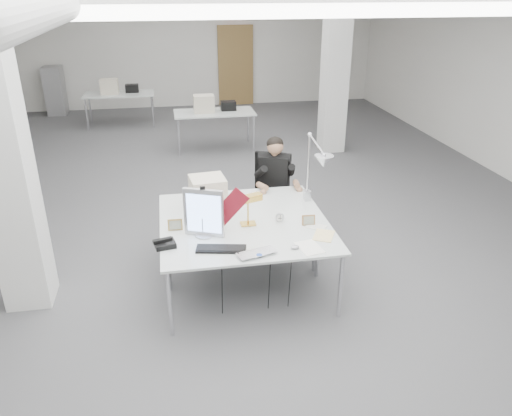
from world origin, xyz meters
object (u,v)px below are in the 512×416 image
(bankers_lamp, at_px, (248,209))
(desk_phone, at_px, (165,244))
(office_chair, at_px, (274,194))
(monitor, at_px, (204,213))
(laptop, at_px, (259,256))
(beige_monitor, at_px, (208,193))
(desk_main, at_px, (251,241))
(architect_lamp, at_px, (315,168))
(seated_person, at_px, (275,170))

(bankers_lamp, distance_m, desk_phone, 0.96)
(office_chair, height_order, monitor, monitor)
(laptop, xyz_separation_m, beige_monitor, (-0.36, 1.24, 0.17))
(office_chair, relative_size, bankers_lamp, 2.98)
(desk_main, height_order, desk_phone, desk_phone)
(office_chair, bearing_deg, bankers_lamp, -91.00)
(monitor, height_order, laptop, monitor)
(desk_phone, xyz_separation_m, architect_lamp, (1.68, 0.61, 0.46))
(architect_lamp, bearing_deg, seated_person, 114.17)
(desk_main, xyz_separation_m, bankers_lamp, (0.03, 0.36, 0.20))
(monitor, bearing_deg, architect_lamp, 41.81)
(monitor, relative_size, bankers_lamp, 1.39)
(monitor, bearing_deg, beige_monitor, 104.03)
(laptop, relative_size, architect_lamp, 0.39)
(office_chair, height_order, desk_phone, office_chair)
(bankers_lamp, height_order, desk_phone, bankers_lamp)
(monitor, height_order, beige_monitor, monitor)
(office_chair, distance_m, monitor, 1.83)
(laptop, bearing_deg, monitor, 113.88)
(seated_person, relative_size, desk_phone, 5.03)
(office_chair, relative_size, seated_person, 1.09)
(office_chair, distance_m, bankers_lamp, 1.44)
(laptop, relative_size, desk_phone, 1.90)
(office_chair, height_order, beige_monitor, beige_monitor)
(laptop, height_order, bankers_lamp, bankers_lamp)
(beige_monitor, relative_size, architect_lamp, 0.39)
(office_chair, height_order, laptop, office_chair)
(office_chair, relative_size, desk_phone, 5.50)
(laptop, distance_m, beige_monitor, 1.30)
(desk_phone, bearing_deg, office_chair, 37.01)
(architect_lamp, bearing_deg, monitor, -151.15)
(desk_main, bearing_deg, monitor, 156.78)
(desk_main, bearing_deg, desk_phone, 178.17)
(architect_lamp, bearing_deg, office_chair, 113.46)
(seated_person, distance_m, monitor, 1.73)
(monitor, distance_m, bankers_lamp, 0.51)
(beige_monitor, bearing_deg, desk_main, -74.99)
(seated_person, height_order, monitor, seated_person)
(monitor, bearing_deg, desk_phone, -135.30)
(bankers_lamp, relative_size, architect_lamp, 0.37)
(office_chair, xyz_separation_m, bankers_lamp, (-0.55, -1.26, 0.39))
(desk_phone, height_order, beige_monitor, beige_monitor)
(office_chair, distance_m, seated_person, 0.36)
(monitor, height_order, bankers_lamp, monitor)
(desk_main, relative_size, beige_monitor, 4.69)
(office_chair, height_order, seated_person, seated_person)
(office_chair, bearing_deg, monitor, -103.13)
(laptop, bearing_deg, seated_person, 56.91)
(seated_person, relative_size, laptop, 2.64)
(bankers_lamp, bearing_deg, architect_lamp, -0.08)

